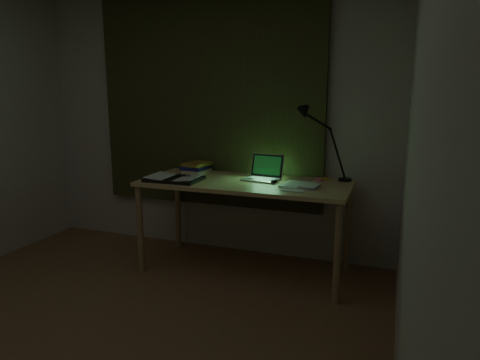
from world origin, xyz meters
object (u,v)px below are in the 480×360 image
(laptop, at_px, (261,168))
(loose_papers, at_px, (304,185))
(desk, at_px, (245,227))
(desk_lamp, at_px, (346,146))
(open_textbook, at_px, (174,178))
(book_stack, at_px, (197,167))

(laptop, bearing_deg, loose_papers, -8.64)
(desk, xyz_separation_m, desk_lamp, (0.78, 0.30, 0.69))
(open_textbook, relative_size, book_stack, 1.79)
(laptop, bearing_deg, open_textbook, -151.99)
(desk, relative_size, open_textbook, 3.89)
(laptop, height_order, open_textbook, laptop)
(laptop, xyz_separation_m, open_textbook, (-0.68, -0.25, -0.09))
(book_stack, xyz_separation_m, desk_lamp, (1.34, 0.07, 0.25))
(book_stack, height_order, desk_lamp, desk_lamp)
(open_textbook, xyz_separation_m, loose_papers, (1.07, 0.14, -0.01))
(desk_lamp, bearing_deg, book_stack, 178.54)
(book_stack, bearing_deg, open_textbook, -91.06)
(laptop, xyz_separation_m, desk_lamp, (0.66, 0.22, 0.19))
(book_stack, relative_size, desk_lamp, 0.42)
(open_textbook, height_order, loose_papers, open_textbook)
(laptop, bearing_deg, desk, -138.24)
(book_stack, distance_m, desk_lamp, 1.36)
(desk, xyz_separation_m, laptop, (0.12, 0.08, 0.50))
(loose_papers, bearing_deg, book_stack, 165.77)
(desk, bearing_deg, laptop, 34.12)
(book_stack, distance_m, loose_papers, 1.10)
(open_textbook, height_order, book_stack, book_stack)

